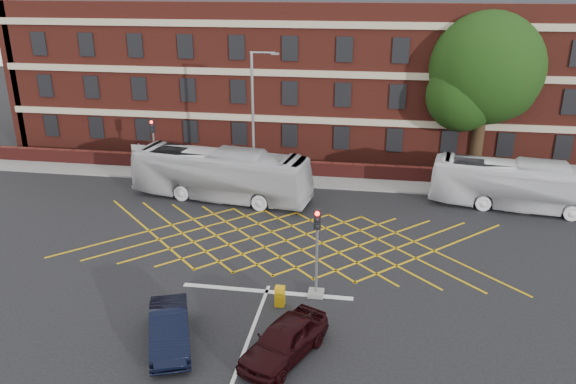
# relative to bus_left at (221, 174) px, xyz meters

# --- Properties ---
(ground) EXTENTS (120.00, 120.00, 0.00)m
(ground) POSITION_rel_bus_left_xyz_m (5.23, -7.68, -1.65)
(ground) COLOR black
(ground) RESTS_ON ground
(victorian_building) EXTENTS (51.00, 12.17, 20.40)m
(victorian_building) POSITION_rel_bus_left_xyz_m (5.48, 14.32, 6.18)
(victorian_building) COLOR #5D2017
(victorian_building) RESTS_ON ground
(boundary_wall) EXTENTS (56.00, 0.50, 1.10)m
(boundary_wall) POSITION_rel_bus_left_xyz_m (5.23, 5.32, -1.10)
(boundary_wall) COLOR #511815
(boundary_wall) RESTS_ON ground
(far_pavement) EXTENTS (60.00, 3.00, 0.12)m
(far_pavement) POSITION_rel_bus_left_xyz_m (5.23, 4.32, -1.59)
(far_pavement) COLOR slate
(far_pavement) RESTS_ON ground
(box_junction_hatching) EXTENTS (8.22, 8.22, 0.02)m
(box_junction_hatching) POSITION_rel_bus_left_xyz_m (5.23, -5.68, -1.65)
(box_junction_hatching) COLOR #CC990C
(box_junction_hatching) RESTS_ON ground
(stop_line) EXTENTS (8.00, 0.30, 0.02)m
(stop_line) POSITION_rel_bus_left_xyz_m (5.23, -11.18, -1.64)
(stop_line) COLOR silver
(stop_line) RESTS_ON ground
(bus_left) EXTENTS (12.15, 4.55, 3.31)m
(bus_left) POSITION_rel_bus_left_xyz_m (0.00, 0.00, 0.00)
(bus_left) COLOR #BCBCC1
(bus_left) RESTS_ON ground
(bus_right) EXTENTS (11.28, 4.25, 3.07)m
(bus_right) POSITION_rel_bus_left_xyz_m (18.95, 1.31, -0.12)
(bus_right) COLOR silver
(bus_right) RESTS_ON ground
(car_navy) EXTENTS (2.94, 4.55, 1.42)m
(car_navy) POSITION_rel_bus_left_xyz_m (2.25, -15.70, -0.94)
(car_navy) COLOR black
(car_navy) RESTS_ON ground
(car_maroon) EXTENTS (3.40, 4.69, 1.48)m
(car_maroon) POSITION_rel_bus_left_xyz_m (6.83, -15.74, -0.91)
(car_maroon) COLOR black
(car_maroon) RESTS_ON ground
(deciduous_tree) EXTENTS (8.05, 7.94, 11.66)m
(deciduous_tree) POSITION_rel_bus_left_xyz_m (17.17, 8.24, 5.48)
(deciduous_tree) COLOR black
(deciduous_tree) RESTS_ON ground
(traffic_light_near) EXTENTS (0.70, 0.70, 4.27)m
(traffic_light_near) POSITION_rel_bus_left_xyz_m (7.52, -11.12, 0.11)
(traffic_light_near) COLOR slate
(traffic_light_near) RESTS_ON ground
(traffic_light_far) EXTENTS (0.70, 0.70, 4.27)m
(traffic_light_far) POSITION_rel_bus_left_xyz_m (-5.88, 3.42, 0.11)
(traffic_light_far) COLOR slate
(traffic_light_far) RESTS_ON ground
(street_lamp) EXTENTS (2.25, 1.00, 9.34)m
(street_lamp) POSITION_rel_bus_left_xyz_m (1.93, 1.55, 1.59)
(street_lamp) COLOR slate
(street_lamp) RESTS_ON ground
(direction_signs) EXTENTS (1.10, 0.16, 2.20)m
(direction_signs) POSITION_rel_bus_left_xyz_m (-7.44, 4.20, -0.27)
(direction_signs) COLOR gray
(direction_signs) RESTS_ON ground
(utility_cabinet) EXTENTS (0.42, 0.37, 0.93)m
(utility_cabinet) POSITION_rel_bus_left_xyz_m (6.04, -12.23, -1.19)
(utility_cabinet) COLOR #C9910B
(utility_cabinet) RESTS_ON ground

